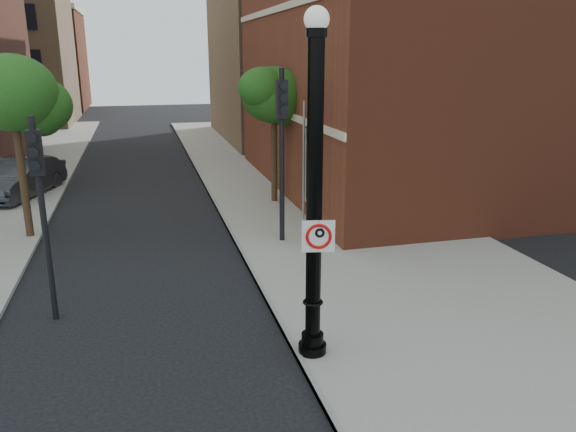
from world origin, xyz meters
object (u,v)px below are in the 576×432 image
object	(u,v)px
no_parking_sign	(318,236)
traffic_signal_left	(39,187)
traffic_signal_right	(282,129)
parked_car	(20,178)
lamppost	(314,210)

from	to	relation	value
no_parking_sign	traffic_signal_left	xyz separation A→B (m)	(-5.16, 3.25, 0.50)
traffic_signal_left	traffic_signal_right	distance (m)	7.34
no_parking_sign	parked_car	xyz separation A→B (m)	(-7.96, 15.60, -1.76)
traffic_signal_left	traffic_signal_right	world-z (taller)	traffic_signal_right
lamppost	parked_car	bearing A→B (deg)	117.17
lamppost	no_parking_sign	world-z (taller)	lamppost
lamppost	parked_car	xyz separation A→B (m)	(-7.92, 15.43, -2.21)
traffic_signal_left	lamppost	bearing A→B (deg)	-33.51
traffic_signal_right	parked_car	bearing A→B (deg)	141.36
lamppost	traffic_signal_right	size ratio (longest dim) A/B	1.22
lamppost	parked_car	size ratio (longest dim) A/B	1.32
lamppost	parked_car	world-z (taller)	lamppost
lamppost	traffic_signal_right	world-z (taller)	lamppost
lamppost	no_parking_sign	bearing A→B (deg)	-77.52
parked_car	traffic_signal_left	bearing A→B (deg)	-59.09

